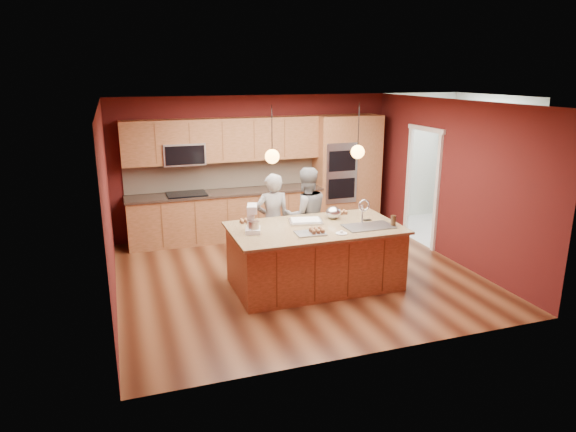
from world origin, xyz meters
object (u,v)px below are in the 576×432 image
object	(u,v)px
island	(316,255)
mixing_bowl	(333,213)
person_right	(306,216)
stand_mixer	(253,220)
person_left	(273,221)

from	to	relation	value
island	mixing_bowl	size ratio (longest dim) A/B	10.71
person_right	island	bearing A→B (deg)	78.33
stand_mixer	mixing_bowl	distance (m)	1.40
person_left	person_right	bearing A→B (deg)	-177.27
person_right	mixing_bowl	world-z (taller)	person_right
person_left	stand_mixer	xyz separation A→B (m)	(-0.58, -0.92, 0.31)
island	mixing_bowl	bearing A→B (deg)	37.86
island	stand_mixer	bearing A→B (deg)	177.47
person_left	stand_mixer	bearing A→B (deg)	60.51
person_left	stand_mixer	distance (m)	1.13
island	person_right	bearing A→B (deg)	78.30
island	stand_mixer	world-z (taller)	stand_mixer
stand_mixer	person_right	bearing A→B (deg)	54.56
island	stand_mixer	xyz separation A→B (m)	(-0.96, 0.04, 0.62)
stand_mixer	mixing_bowl	bearing A→B (deg)	27.68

